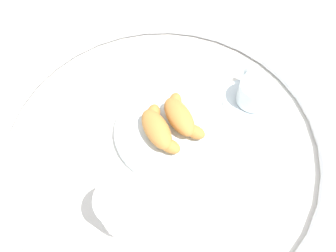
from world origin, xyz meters
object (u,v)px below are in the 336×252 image
(juice_glass_left, at_px, (123,209))
(folded_napkin, at_px, (127,67))
(croissant_large, at_px, (158,129))
(croissant_small, at_px, (181,116))
(pastry_plate, at_px, (168,131))
(coffee_cup_near, at_px, (254,95))
(sugar_packet, at_px, (71,130))

(juice_glass_left, bearing_deg, folded_napkin, 154.11)
(croissant_large, height_order, croissant_small, same)
(pastry_plate, height_order, coffee_cup_near, coffee_cup_near)
(pastry_plate, bearing_deg, folded_napkin, 177.86)
(croissant_large, height_order, sugar_packet, croissant_large)
(juice_glass_left, bearing_deg, croissant_large, 133.59)
(coffee_cup_near, distance_m, sugar_packet, 0.41)
(croissant_small, bearing_deg, croissant_large, -87.29)
(croissant_large, distance_m, folded_napkin, 0.22)
(sugar_packet, distance_m, folded_napkin, 0.21)
(juice_glass_left, relative_size, sugar_packet, 2.80)
(croissant_large, bearing_deg, coffee_cup_near, 84.34)
(coffee_cup_near, height_order, sugar_packet, coffee_cup_near)
(croissant_large, bearing_deg, juice_glass_left, -46.41)
(coffee_cup_near, bearing_deg, pastry_plate, -96.73)
(sugar_packet, bearing_deg, juice_glass_left, -35.61)
(coffee_cup_near, xyz_separation_m, sugar_packet, (-0.14, -0.38, -0.02))
(pastry_plate, distance_m, croissant_small, 0.04)
(pastry_plate, xyz_separation_m, croissant_large, (0.00, -0.02, 0.03))
(sugar_packet, bearing_deg, folded_napkin, 79.62)
(pastry_plate, bearing_deg, croissant_small, 92.07)
(pastry_plate, xyz_separation_m, sugar_packet, (-0.11, -0.18, -0.01))
(pastry_plate, bearing_deg, sugar_packet, -122.24)
(croissant_large, relative_size, sugar_packet, 2.74)
(sugar_packet, xyz_separation_m, folded_napkin, (-0.10, 0.18, -0.00))
(pastry_plate, height_order, croissant_small, croissant_small)
(coffee_cup_near, bearing_deg, sugar_packet, -109.45)
(coffee_cup_near, bearing_deg, croissant_large, -95.66)
(coffee_cup_near, bearing_deg, croissant_small, -98.23)
(pastry_plate, bearing_deg, juice_glass_left, -50.80)
(pastry_plate, relative_size, coffee_cup_near, 1.67)
(pastry_plate, height_order, juice_glass_left, juice_glass_left)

